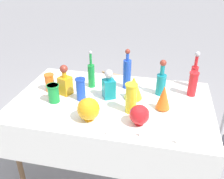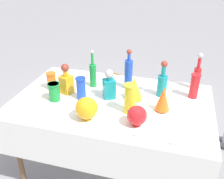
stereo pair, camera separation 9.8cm
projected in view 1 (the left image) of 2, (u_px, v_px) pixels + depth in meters
The scene contains 21 objects.
ground_plane at pixel (112, 167), 2.44m from camera, with size 40.00×40.00×0.00m, color gray.
display_table at pixel (111, 109), 2.07m from camera, with size 1.62×1.00×0.76m.
tall_bottle_0 at pixel (161, 81), 2.11m from camera, with size 0.08×0.08×0.32m.
tall_bottle_1 at pixel (194, 73), 2.23m from camera, with size 0.06×0.06×0.34m.
tall_bottle_2 at pixel (91, 74), 2.23m from camera, with size 0.06×0.06×0.34m.
tall_bottle_3 at pixel (127, 72), 2.21m from camera, with size 0.07×0.07×0.37m.
square_decanter_0 at pixel (109, 85), 2.06m from camera, with size 0.13×0.13×0.26m.
square_decanter_1 at pixel (65, 82), 2.12m from camera, with size 0.12×0.12×0.27m.
slender_vase_0 at pixel (50, 82), 2.18m from camera, with size 0.09×0.09×0.16m.
slender_vase_1 at pixel (81, 88), 2.04m from camera, with size 0.08×0.08×0.19m.
slender_vase_2 at pixel (53, 93), 2.02m from camera, with size 0.10×0.10×0.15m.
slender_vase_3 at pixel (131, 97), 1.86m from camera, with size 0.09×0.09×0.24m.
slender_vase_4 at pixel (193, 83), 2.10m from camera, with size 0.08×0.08×0.21m.
fluted_vase_0 at pixel (134, 87), 2.05m from camera, with size 0.15×0.15×0.20m.
fluted_vase_1 at pixel (164, 97), 1.91m from camera, with size 0.11×0.11×0.20m.
round_bowl_0 at pixel (88, 109), 1.79m from camera, with size 0.17×0.17×0.17m.
round_bowl_1 at pixel (139, 115), 1.74m from camera, with size 0.14×0.14×0.15m.
price_tag_left at pixel (109, 132), 1.66m from camera, with size 0.05×0.01×0.04m, color white.
price_tag_center at pixel (181, 141), 1.59m from camera, with size 0.06×0.01×0.04m, color white.
price_tag_right at pixel (143, 133), 1.65m from camera, with size 0.04×0.01×0.05m, color white.
cardboard_box_behind_left at pixel (116, 92), 3.46m from camera, with size 0.62×0.54×0.38m.
Camera 1 is at (0.39, -1.74, 1.82)m, focal length 40.00 mm.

